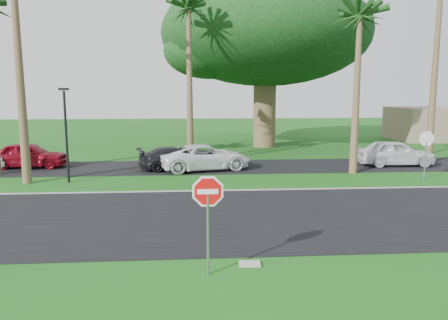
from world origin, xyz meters
name	(u,v)px	position (x,y,z in m)	size (l,w,h in m)	color
ground	(189,235)	(0.00, 0.00, 0.00)	(120.00, 120.00, 0.00)	#144B12
road	(189,217)	(0.00, 2.00, 0.01)	(120.00, 8.00, 0.02)	black
parking_strip	(190,167)	(0.00, 12.50, 0.01)	(120.00, 5.00, 0.02)	black
curb	(190,191)	(0.00, 6.05, 0.03)	(120.00, 0.12, 0.06)	gray
stop_sign_near	(208,205)	(0.50, -3.00, 1.77)	(1.05, 0.07, 2.62)	gray
stop_sign_far	(426,145)	(12.00, 8.00, 1.77)	(1.05, 0.07, 2.62)	gray
palm_center	(189,12)	(0.00, 14.00, 9.16)	(5.00, 5.00, 10.50)	brown
palm_right_near	(360,20)	(9.00, 10.00, 8.19)	(5.00, 5.00, 9.50)	brown
canopy_tree	(266,34)	(6.00, 22.00, 8.95)	(16.50, 16.50, 13.12)	brown
streetlight_right	(66,129)	(-6.00, 8.50, 2.65)	(0.45, 0.25, 4.64)	black
building_far	(448,124)	(24.00, 26.00, 1.50)	(10.00, 6.00, 3.00)	gray
car_red	(28,155)	(-9.52, 13.00, 0.75)	(1.76, 4.39, 1.49)	maroon
car_dark	(177,158)	(-0.76, 11.78, 0.65)	(1.81, 4.46, 1.30)	black
car_minivan	(205,157)	(0.85, 11.52, 0.73)	(2.42, 5.24, 1.46)	white
car_pickup	(395,153)	(12.38, 12.13, 0.78)	(1.84, 4.56, 1.56)	silver
utility_slab	(250,264)	(1.60, -2.48, 0.03)	(0.55, 0.35, 0.06)	#A8A8A0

